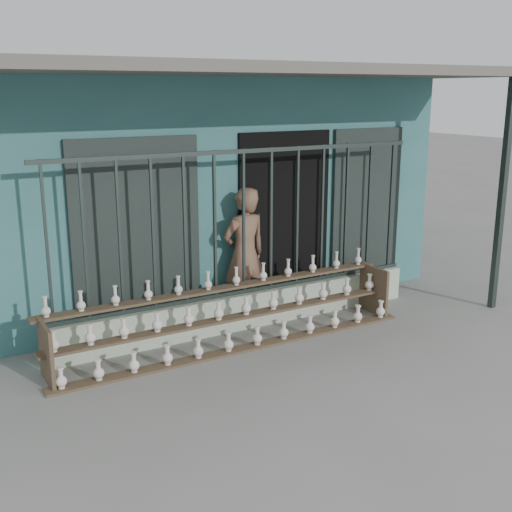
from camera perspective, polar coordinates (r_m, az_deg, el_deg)
ground at (r=7.19m, az=4.05°, el=-9.49°), size 60.00×60.00×0.00m
workshop_building at (r=10.42m, az=-8.99°, el=7.20°), size 7.40×6.60×3.21m
parapet_wall at (r=8.14m, az=-1.06°, el=-4.83°), size 5.00×0.20×0.45m
security_fence at (r=7.84m, az=-1.10°, el=2.95°), size 5.00×0.04×1.80m
shelf_rack at (r=7.58m, az=-2.06°, el=-5.24°), size 4.50×0.68×0.85m
elderly_woman at (r=8.25m, az=-1.02°, el=0.13°), size 0.68×0.48×1.74m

